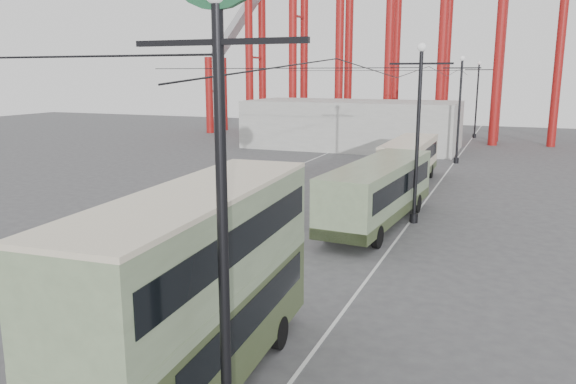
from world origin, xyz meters
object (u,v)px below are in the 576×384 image
at_px(lamp_post_near, 219,69).
at_px(double_decker_bus, 200,282).
at_px(single_decker_green, 379,190).
at_px(single_decker_cream, 409,159).
at_px(pedestrian, 334,224).

height_order(lamp_post_near, double_decker_bus, lamp_post_near).
bearing_deg(double_decker_bus, single_decker_green, 84.84).
bearing_deg(single_decker_cream, lamp_post_near, -85.81).
relative_size(lamp_post_near, pedestrian, 6.37).
relative_size(lamp_post_near, double_decker_bus, 1.11).
xyz_separation_m(lamp_post_near, single_decker_cream, (-2.24, 31.95, -6.08)).
height_order(lamp_post_near, single_decker_green, lamp_post_near).
height_order(double_decker_bus, single_decker_cream, double_decker_bus).
bearing_deg(single_decker_green, single_decker_cream, 96.95).
height_order(single_decker_green, pedestrian, single_decker_green).
xyz_separation_m(single_decker_green, pedestrian, (-1.23, -3.75, -1.02)).
bearing_deg(single_decker_green, lamp_post_near, -80.85).
bearing_deg(lamp_post_near, single_decker_green, 94.85).
xyz_separation_m(double_decker_bus, single_decker_green, (0.42, 17.24, -1.01)).
bearing_deg(pedestrian, double_decker_bus, 88.55).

